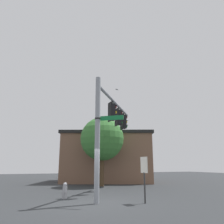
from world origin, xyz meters
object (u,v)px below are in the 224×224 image
traffic_light_mid_inner (119,117)px  traffic_light_mid_outer (124,122)px  street_name_sign (105,118)px  fire_hydrant (65,190)px  traffic_light_nearest_pole (113,112)px  bird_flying (117,89)px  historical_marker (144,172)px

traffic_light_mid_inner → traffic_light_mid_outer: same height
traffic_light_mid_inner → street_name_sign: size_ratio=1.09×
traffic_light_mid_inner → street_name_sign: traffic_light_mid_inner is taller
fire_hydrant → street_name_sign: bearing=28.4°
traffic_light_nearest_pole → street_name_sign: size_ratio=1.09×
traffic_light_mid_inner → bird_flying: bird_flying is taller
fire_hydrant → traffic_light_nearest_pole: bearing=89.2°
traffic_light_nearest_pole → street_name_sign: bearing=-29.9°
street_name_sign → historical_marker: bearing=74.7°
traffic_light_nearest_pole → fire_hydrant: 5.32m
traffic_light_mid_outer → bird_flying: (-0.21, -0.49, 2.60)m
traffic_light_nearest_pole → traffic_light_mid_inner: 1.69m
traffic_light_mid_outer → street_name_sign: (5.12, -3.47, -0.97)m
traffic_light_mid_outer → traffic_light_mid_inner: bearing=-37.7°
historical_marker → fire_hydrant: bearing=-133.3°
street_name_sign → bird_flying: bearing=150.8°
fire_hydrant → historical_marker: size_ratio=0.39×
fire_hydrant → historical_marker: historical_marker is taller
street_name_sign → fire_hydrant: size_ratio=1.46×
traffic_light_mid_outer → bird_flying: size_ratio=4.91×
traffic_light_nearest_pole → fire_hydrant: size_ratio=1.59×
traffic_light_mid_outer → street_name_sign: traffic_light_mid_outer is taller
traffic_light_nearest_pole → bird_flying: size_ratio=4.91×
traffic_light_mid_outer → fire_hydrant: size_ratio=1.59×
traffic_light_mid_inner → street_name_sign: (3.78, -2.44, -0.97)m
street_name_sign → bird_flying: 7.07m
traffic_light_mid_outer → street_name_sign: 6.27m
traffic_light_nearest_pole → fire_hydrant: bearing=-90.8°
traffic_light_mid_inner → traffic_light_mid_outer: bearing=142.3°
traffic_light_nearest_pole → street_name_sign: (2.45, -1.41, -0.97)m
street_name_sign → bird_flying: bird_flying is taller
street_name_sign → historical_marker: street_name_sign is taller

